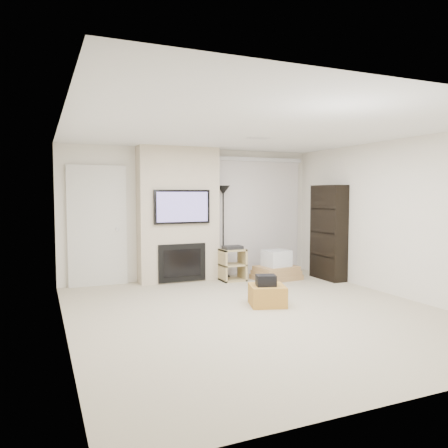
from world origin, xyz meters
name	(u,v)px	position (x,y,z in m)	size (l,w,h in m)	color
floor	(258,312)	(0.00, 0.00, 0.00)	(5.00, 5.50, 0.00)	#C0B396
ceiling	(259,130)	(0.00, 0.00, 2.50)	(5.00, 5.50, 0.00)	white
wall_back	(193,214)	(0.00, 2.75, 1.25)	(5.00, 2.50, 0.00)	white
wall_front	(422,244)	(0.00, -2.75, 1.25)	(5.00, 2.50, 0.00)	white
wall_left	(64,228)	(-2.50, 0.00, 1.25)	(5.50, 2.50, 0.00)	white
wall_right	(398,218)	(2.50, 0.00, 1.25)	(5.50, 2.50, 0.00)	white
hvac_vent	(258,138)	(0.40, 0.80, 2.50)	(0.35, 0.18, 0.01)	silver
ottoman	(267,295)	(0.30, 0.29, 0.15)	(0.50, 0.50, 0.30)	#B78031
black_bag	(266,280)	(0.26, 0.26, 0.38)	(0.28, 0.22, 0.16)	black
fireplace_wall	(179,215)	(-0.35, 2.54, 1.24)	(1.50, 0.47, 2.50)	beige
entry_door	(97,227)	(-1.80, 2.71, 1.05)	(1.02, 0.11, 2.14)	silver
vertical_blinds	(258,211)	(1.40, 2.70, 1.27)	(1.98, 0.10, 2.37)	silver
floor_lamp	(223,205)	(0.54, 2.50, 1.41)	(0.27, 0.27, 1.79)	black
av_stand	(233,262)	(0.59, 2.17, 0.35)	(0.45, 0.38, 0.66)	tan
box_stack	(276,268)	(1.41, 1.94, 0.21)	(0.91, 0.73, 0.56)	#AC8352
bookshelf	(329,232)	(2.34, 1.58, 0.90)	(0.30, 0.80, 1.80)	black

